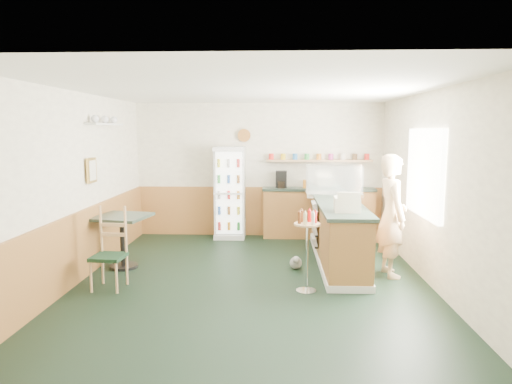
# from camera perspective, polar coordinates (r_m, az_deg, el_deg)

# --- Properties ---
(ground) EXTENTS (6.00, 6.00, 0.00)m
(ground) POSITION_cam_1_polar(r_m,az_deg,el_deg) (6.64, -0.58, -11.19)
(ground) COLOR black
(ground) RESTS_ON ground
(room_envelope) EXTENTS (5.04, 6.02, 2.72)m
(room_envelope) POSITION_cam_1_polar(r_m,az_deg,el_deg) (7.05, -2.13, 2.61)
(room_envelope) COLOR white
(room_envelope) RESTS_ON ground
(service_counter) EXTENTS (0.68, 3.01, 1.01)m
(service_counter) POSITION_cam_1_polar(r_m,az_deg,el_deg) (7.61, 10.10, -5.25)
(service_counter) COLOR #AC6F37
(service_counter) RESTS_ON ground
(back_counter) EXTENTS (2.24, 0.42, 1.69)m
(back_counter) POSITION_cam_1_polar(r_m,az_deg,el_deg) (9.25, 7.72, -2.32)
(back_counter) COLOR #AC6F37
(back_counter) RESTS_ON ground
(drinks_fridge) EXTENTS (0.60, 0.52, 1.83)m
(drinks_fridge) POSITION_cam_1_polar(r_m,az_deg,el_deg) (9.14, -3.29, -0.07)
(drinks_fridge) COLOR silver
(drinks_fridge) RESTS_ON ground
(display_case) EXTENTS (0.95, 0.50, 0.54)m
(display_case) POSITION_cam_1_polar(r_m,az_deg,el_deg) (8.04, 9.70, 1.38)
(display_case) COLOR silver
(display_case) RESTS_ON service_counter
(cash_register) EXTENTS (0.37, 0.39, 0.20)m
(cash_register) POSITION_cam_1_polar(r_m,az_deg,el_deg) (6.59, 11.29, -1.52)
(cash_register) COLOR beige
(cash_register) RESTS_ON service_counter
(shopkeeper) EXTENTS (0.50, 0.65, 1.81)m
(shopkeeper) POSITION_cam_1_polar(r_m,az_deg,el_deg) (7.01, 16.60, -2.85)
(shopkeeper) COLOR tan
(shopkeeper) RESTS_ON ground
(condiment_stand) EXTENTS (0.35, 0.35, 1.09)m
(condiment_stand) POSITION_cam_1_polar(r_m,az_deg,el_deg) (6.11, 6.38, -6.03)
(condiment_stand) COLOR silver
(condiment_stand) RESTS_ON ground
(newspaper_rack) EXTENTS (0.09, 0.47, 0.74)m
(newspaper_rack) POSITION_cam_1_polar(r_m,az_deg,el_deg) (7.69, 7.33, -4.00)
(newspaper_rack) COLOR black
(newspaper_rack) RESTS_ON ground
(cafe_table) EXTENTS (0.89, 0.89, 0.84)m
(cafe_table) POSITION_cam_1_polar(r_m,az_deg,el_deg) (7.45, -16.34, -4.70)
(cafe_table) COLOR black
(cafe_table) RESTS_ON ground
(cafe_chair) EXTENTS (0.44, 0.44, 1.12)m
(cafe_chair) POSITION_cam_1_polar(r_m,az_deg,el_deg) (6.62, -17.73, -6.37)
(cafe_chair) COLOR black
(cafe_chair) RESTS_ON ground
(dog_doorstop) EXTENTS (0.19, 0.25, 0.23)m
(dog_doorstop) POSITION_cam_1_polar(r_m,az_deg,el_deg) (7.21, 5.01, -8.76)
(dog_doorstop) COLOR gray
(dog_doorstop) RESTS_ON ground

